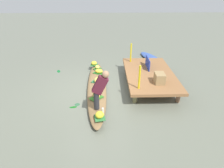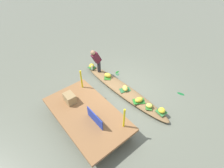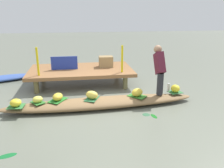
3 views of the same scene
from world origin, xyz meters
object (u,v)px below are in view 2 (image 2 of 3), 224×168
Objects in this scene: banana_bunch_0 at (139,100)px; banana_bunch_4 at (92,66)px; market_banner at (95,118)px; banana_bunch_5 at (149,106)px; produce_crate at (70,98)px; vendor_boat at (122,89)px; banana_bunch_1 at (162,110)px; vendor_person at (97,60)px; banana_bunch_3 at (125,88)px; banana_bunch_2 at (108,75)px; water_bottle at (92,68)px.

banana_bunch_0 is 2.97m from banana_bunch_4.
market_banner reaches higher than banana_bunch_4.
banana_bunch_5 is 2.91m from produce_crate.
banana_bunch_1 is (-1.90, -0.20, 0.20)m from vendor_boat.
banana_bunch_0 is 1.31× the size of banana_bunch_1.
banana_bunch_4 is at bearing -1.26° from vendor_person.
vendor_boat is at bearing -2.91° from banana_bunch_0.
banana_bunch_3 reaches higher than vendor_boat.
water_bottle reaches higher than banana_bunch_2.
banana_bunch_0 is 0.81m from banana_bunch_3.
banana_bunch_1 reaches higher than banana_bunch_0.
banana_bunch_4 is 0.20× the size of vendor_person.
banana_bunch_3 is at bearing -176.17° from banana_bunch_4.
banana_bunch_5 is at bearing -178.47° from banana_bunch_2.
produce_crate is (-1.08, 1.99, -0.25)m from vendor_person.
market_banner is at bearing 142.73° from vendor_person.
vendor_boat is at bearing 5.90° from banana_bunch_1.
vendor_boat is 0.29m from banana_bunch_3.
banana_bunch_5 is 0.52× the size of produce_crate.
vendor_boat is 1.70m from vendor_person.
banana_bunch_5 is 2.15m from market_banner.
banana_bunch_3 is at bearing -2.10° from banana_bunch_0.
vendor_boat is 1.98m from banana_bunch_4.
banana_bunch_2 is (1.92, -0.02, 0.01)m from banana_bunch_0.
water_bottle is at bearing 4.96° from banana_bunch_5.
produce_crate reaches higher than banana_bunch_0.
banana_bunch_4 is (1.05, 0.14, 0.00)m from banana_bunch_2.
vendor_person is (0.59, 0.15, 0.59)m from banana_bunch_2.
banana_bunch_1 reaches higher than banana_bunch_5.
banana_bunch_5 is (0.45, 0.16, -0.01)m from banana_bunch_1.
vendor_boat is at bearing 1.27° from banana_bunch_5.
banana_bunch_2 reaches higher than banana_bunch_0.
vendor_boat is 20.39× the size of banana_bunch_5.
banana_bunch_2 is 0.92m from water_bottle.
vendor_person is (3.40, 0.37, 0.60)m from banana_bunch_1.
banana_bunch_0 is 1.04× the size of banana_bunch_3.
water_bottle is at bearing 13.78° from banana_bunch_2.
banana_bunch_0 reaches higher than banana_bunch_5.
banana_bunch_5 is (-1.25, -0.05, -0.02)m from banana_bunch_3.
banana_bunch_4 is 0.54× the size of produce_crate.
banana_bunch_4 reaches higher than banana_bunch_1.
banana_bunch_0 is at bearing 15.55° from banana_bunch_1.
banana_bunch_1 is 0.80× the size of banana_bunch_2.
banana_bunch_4 is at bearing 2.22° from banana_bunch_0.
vendor_boat is at bearing -65.22° from market_banner.
produce_crate is at bearing 127.76° from banana_bunch_4.
vendor_person is (-0.46, 0.01, 0.59)m from banana_bunch_4.
vendor_boat is at bearing -6.01° from banana_bunch_3.
banana_bunch_3 is 0.26× the size of vendor_person.
produce_crate is at bearing 118.63° from vendor_person.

